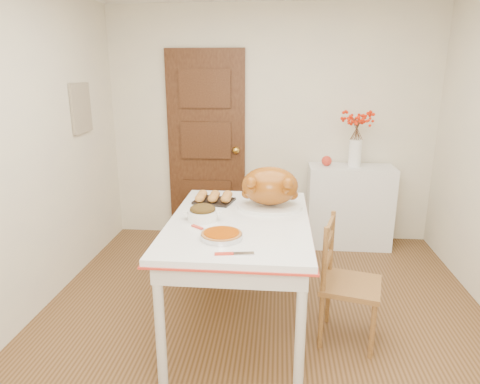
# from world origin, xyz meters

# --- Properties ---
(floor) EXTENTS (3.50, 4.00, 0.00)m
(floor) POSITION_xyz_m (0.00, 0.00, 0.00)
(floor) COLOR #482E13
(floor) RESTS_ON ground
(wall_back) EXTENTS (3.50, 0.00, 2.50)m
(wall_back) POSITION_xyz_m (0.00, 2.00, 1.25)
(wall_back) COLOR beige
(wall_back) RESTS_ON ground
(wall_left) EXTENTS (0.00, 4.00, 2.50)m
(wall_left) POSITION_xyz_m (-1.75, 0.00, 1.25)
(wall_left) COLOR beige
(wall_left) RESTS_ON ground
(door_back) EXTENTS (0.85, 0.06, 2.06)m
(door_back) POSITION_xyz_m (-0.70, 1.97, 1.03)
(door_back) COLOR black
(door_back) RESTS_ON ground
(photo_board) EXTENTS (0.03, 0.35, 0.45)m
(photo_board) POSITION_xyz_m (-1.73, 1.20, 1.50)
(photo_board) COLOR #B8B194
(photo_board) RESTS_ON ground
(sideboard) EXTENTS (0.87, 0.39, 0.87)m
(sideboard) POSITION_xyz_m (0.86, 1.78, 0.44)
(sideboard) COLOR white
(sideboard) RESTS_ON floor
(kitchen_table) EXTENTS (0.97, 1.41, 0.85)m
(kitchen_table) POSITION_xyz_m (-0.16, 0.13, 0.42)
(kitchen_table) COLOR white
(kitchen_table) RESTS_ON floor
(chair_oak) EXTENTS (0.47, 0.47, 0.88)m
(chair_oak) POSITION_xyz_m (0.61, 0.06, 0.44)
(chair_oak) COLOR olive
(chair_oak) RESTS_ON floor
(berry_vase) EXTENTS (0.30, 0.30, 0.58)m
(berry_vase) POSITION_xyz_m (0.88, 1.78, 1.16)
(berry_vase) COLOR white
(berry_vase) RESTS_ON sideboard
(apple) EXTENTS (0.11, 0.11, 0.11)m
(apple) POSITION_xyz_m (0.60, 1.78, 0.93)
(apple) COLOR red
(apple) RESTS_ON sideboard
(turkey_platter) EXTENTS (0.57, 0.51, 0.30)m
(turkey_platter) POSITION_xyz_m (0.04, 0.40, 1.00)
(turkey_platter) COLOR #924C0E
(turkey_platter) RESTS_ON kitchen_table
(pumpkin_pie) EXTENTS (0.31, 0.31, 0.05)m
(pumpkin_pie) POSITION_xyz_m (-0.24, -0.23, 0.87)
(pumpkin_pie) COLOR #953800
(pumpkin_pie) RESTS_ON kitchen_table
(stuffing_dish) EXTENTS (0.28, 0.23, 0.10)m
(stuffing_dish) POSITION_xyz_m (-0.41, 0.10, 0.90)
(stuffing_dish) COLOR #4E3814
(stuffing_dish) RESTS_ON kitchen_table
(rolls_tray) EXTENTS (0.33, 0.28, 0.08)m
(rolls_tray) POSITION_xyz_m (-0.40, 0.50, 0.89)
(rolls_tray) COLOR #C07F36
(rolls_tray) RESTS_ON kitchen_table
(pie_server) EXTENTS (0.23, 0.10, 0.01)m
(pie_server) POSITION_xyz_m (-0.14, -0.45, 0.85)
(pie_server) COLOR silver
(pie_server) RESTS_ON kitchen_table
(carving_knife) EXTENTS (0.25, 0.22, 0.01)m
(carving_knife) POSITION_xyz_m (-0.35, -0.12, 0.85)
(carving_knife) COLOR silver
(carving_knife) RESTS_ON kitchen_table
(drinking_glass) EXTENTS (0.09, 0.09, 0.12)m
(drinking_glass) POSITION_xyz_m (-0.07, 0.71, 0.91)
(drinking_glass) COLOR white
(drinking_glass) RESTS_ON kitchen_table
(shaker_pair) EXTENTS (0.10, 0.05, 0.10)m
(shaker_pair) POSITION_xyz_m (0.20, 0.70, 0.90)
(shaker_pair) COLOR white
(shaker_pair) RESTS_ON kitchen_table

